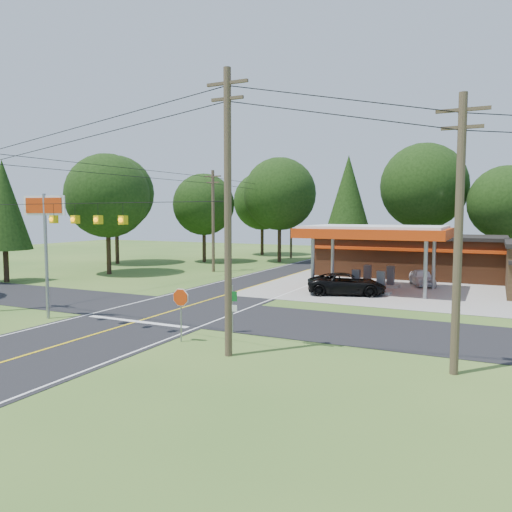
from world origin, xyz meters
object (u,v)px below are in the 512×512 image
at_px(gas_canopy, 375,234).
at_px(big_stop_sign, 45,226).
at_px(octagonal_stop_sign, 181,302).
at_px(suv_car, 346,284).
at_px(sedan_car, 422,278).

distance_m(gas_canopy, big_stop_sign, 22.83).
bearing_deg(octagonal_stop_sign, gas_canopy, 76.69).
distance_m(suv_car, big_stop_sign, 20.15).
bearing_deg(big_stop_sign, suv_car, 49.72).
bearing_deg(suv_car, sedan_car, -49.86).
distance_m(sedan_car, octagonal_stop_sign, 24.24).
bearing_deg(big_stop_sign, sedan_car, 52.32).
xyz_separation_m(suv_car, sedan_car, (4.28, 7.00, -0.12)).
bearing_deg(octagonal_stop_sign, suv_car, 78.64).
bearing_deg(octagonal_stop_sign, big_stop_sign, 173.97).
relative_size(sedan_car, octagonal_stop_sign, 1.53).
height_order(suv_car, octagonal_stop_sign, octagonal_stop_sign).
relative_size(gas_canopy, suv_car, 1.92).
height_order(gas_canopy, sedan_car, gas_canopy).
bearing_deg(sedan_car, big_stop_sign, -148.77).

